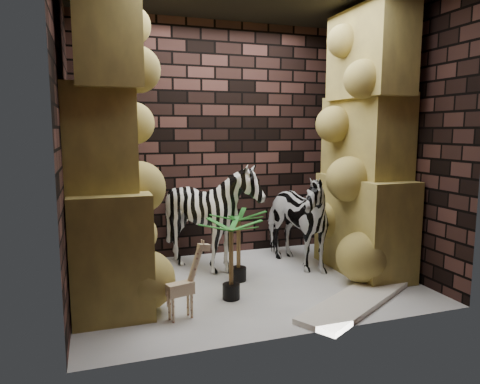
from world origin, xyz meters
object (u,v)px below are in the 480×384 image
object	(u,v)px
giraffe_toy	(180,281)
palm_back	(231,260)
surfboard	(359,299)
palm_front	(239,246)
zebra_left	(211,222)
zebra_right	(292,211)

from	to	relation	value
giraffe_toy	palm_back	bearing A→B (deg)	12.73
surfboard	palm_front	bearing A→B (deg)	103.96
zebra_left	palm_front	size ratio (longest dim) A/B	1.64
palm_back	surfboard	bearing A→B (deg)	-21.91
zebra_left	palm_front	world-z (taller)	zebra_left
zebra_left	zebra_right	bearing A→B (deg)	0.26
palm_back	surfboard	distance (m)	1.29
palm_front	surfboard	world-z (taller)	palm_front
zebra_right	surfboard	world-z (taller)	zebra_right
zebra_left	palm_back	bearing A→B (deg)	-84.80
surfboard	giraffe_toy	bearing A→B (deg)	144.11
zebra_right	palm_back	bearing A→B (deg)	-153.89
zebra_right	giraffe_toy	xyz separation A→B (m)	(-1.56, -1.06, -0.33)
palm_back	zebra_left	bearing A→B (deg)	87.21
giraffe_toy	palm_front	distance (m)	1.10
zebra_left	surfboard	distance (m)	1.83
zebra_left	palm_back	size ratio (longest dim) A/B	1.62
zebra_right	palm_front	xyz separation A→B (m)	(-0.77, -0.30, -0.28)
palm_front	giraffe_toy	bearing A→B (deg)	-135.73
giraffe_toy	palm_back	xyz separation A→B (m)	(0.55, 0.30, 0.05)
giraffe_toy	zebra_right	bearing A→B (deg)	18.98
palm_front	zebra_left	bearing A→B (deg)	113.89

